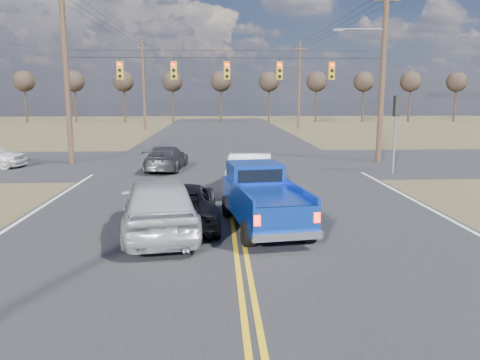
{
  "coord_description": "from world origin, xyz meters",
  "views": [
    {
      "loc": [
        -0.56,
        -9.21,
        3.92
      ],
      "look_at": [
        0.08,
        4.09,
        1.5
      ],
      "focal_mm": 35.0,
      "sensor_mm": 36.0,
      "label": 1
    }
  ],
  "objects_px": {
    "white_car_queue": "(251,171)",
    "black_suv": "(182,204)",
    "silver_suv": "(159,204)",
    "dgrey_car_queue": "(166,158)",
    "pickup_truck": "(263,198)"
  },
  "relations": [
    {
      "from": "white_car_queue",
      "to": "black_suv",
      "type": "bearing_deg",
      "value": 71.36
    },
    {
      "from": "silver_suv",
      "to": "dgrey_car_queue",
      "type": "xyz_separation_m",
      "value": [
        -1.04,
        11.69,
        -0.24
      ]
    },
    {
      "from": "pickup_truck",
      "to": "dgrey_car_queue",
      "type": "xyz_separation_m",
      "value": [
        -4.07,
        11.12,
        -0.24
      ]
    },
    {
      "from": "dgrey_car_queue",
      "to": "white_car_queue",
      "type": "bearing_deg",
      "value": 131.77
    },
    {
      "from": "silver_suv",
      "to": "black_suv",
      "type": "relative_size",
      "value": 1.11
    },
    {
      "from": "pickup_truck",
      "to": "silver_suv",
      "type": "xyz_separation_m",
      "value": [
        -3.03,
        -0.57,
        -0.0
      ]
    },
    {
      "from": "dgrey_car_queue",
      "to": "black_suv",
      "type": "bearing_deg",
      "value": 103.75
    },
    {
      "from": "black_suv",
      "to": "white_car_queue",
      "type": "xyz_separation_m",
      "value": [
        2.46,
        5.24,
        0.15
      ]
    },
    {
      "from": "white_car_queue",
      "to": "dgrey_car_queue",
      "type": "distance_m",
      "value": 6.86
    },
    {
      "from": "silver_suv",
      "to": "black_suv",
      "type": "bearing_deg",
      "value": -131.35
    },
    {
      "from": "black_suv",
      "to": "white_car_queue",
      "type": "bearing_deg",
      "value": -118.51
    },
    {
      "from": "black_suv",
      "to": "dgrey_car_queue",
      "type": "distance_m",
      "value": 10.87
    },
    {
      "from": "pickup_truck",
      "to": "white_car_queue",
      "type": "height_order",
      "value": "pickup_truck"
    },
    {
      "from": "silver_suv",
      "to": "dgrey_car_queue",
      "type": "relative_size",
      "value": 1.17
    },
    {
      "from": "pickup_truck",
      "to": "white_car_queue",
      "type": "bearing_deg",
      "value": 81.45
    }
  ]
}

